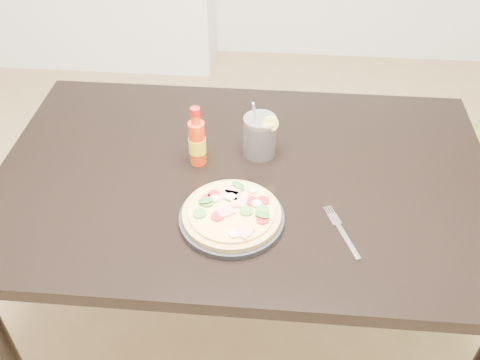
# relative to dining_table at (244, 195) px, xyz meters

# --- Properties ---
(floor) EXTENTS (4.50, 4.50, 0.00)m
(floor) POSITION_rel_dining_table_xyz_m (-0.26, -0.10, -0.67)
(floor) COLOR #9E7A51
(floor) RESTS_ON ground
(dining_table) EXTENTS (1.40, 0.90, 0.75)m
(dining_table) POSITION_rel_dining_table_xyz_m (0.00, 0.00, 0.00)
(dining_table) COLOR black
(dining_table) RESTS_ON ground
(plate) EXTENTS (0.27, 0.27, 0.02)m
(plate) POSITION_rel_dining_table_xyz_m (-0.02, -0.19, 0.09)
(plate) COLOR black
(plate) RESTS_ON dining_table
(pizza) EXTENTS (0.25, 0.25, 0.03)m
(pizza) POSITION_rel_dining_table_xyz_m (-0.01, -0.19, 0.11)
(pizza) COLOR tan
(pizza) RESTS_ON plate
(hot_sauce_bottle) EXTENTS (0.06, 0.06, 0.18)m
(hot_sauce_bottle) POSITION_rel_dining_table_xyz_m (-0.13, 0.04, 0.16)
(hot_sauce_bottle) COLOR #EB3A0D
(hot_sauce_bottle) RESTS_ON dining_table
(cola_cup) EXTENTS (0.10, 0.09, 0.18)m
(cola_cup) POSITION_rel_dining_table_xyz_m (0.04, 0.10, 0.14)
(cola_cup) COLOR black
(cola_cup) RESTS_ON dining_table
(fork) EXTENTS (0.08, 0.18, 0.00)m
(fork) POSITION_rel_dining_table_xyz_m (0.26, -0.20, 0.09)
(fork) COLOR silver
(fork) RESTS_ON dining_table
(media_console) EXTENTS (1.40, 0.34, 0.50)m
(media_console) POSITION_rel_dining_table_xyz_m (-1.06, 1.97, -0.42)
(media_console) COLOR white
(media_console) RESTS_ON ground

